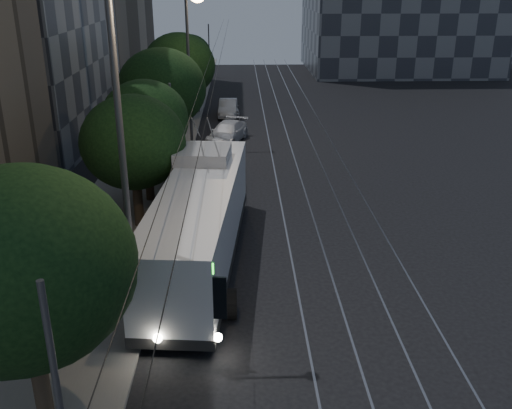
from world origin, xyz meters
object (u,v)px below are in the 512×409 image
object	(u,v)px
car_white_b	(227,133)
trolleybus	(200,220)
car_white_a	(206,161)
streetlamp_far	(194,46)
car_white_d	(229,107)
pickup_silver	(193,183)
car_white_c	(228,108)
streetlamp_near	(136,140)

from	to	relation	value
car_white_b	trolleybus	bearing A→B (deg)	-74.37
car_white_a	streetlamp_far	size ratio (longest dim) A/B	0.34
car_white_d	pickup_silver	bearing A→B (deg)	-99.73
trolleybus	car_white_a	xyz separation A→B (m)	(-0.41, 11.69, -1.17)
car_white_a	car_white_b	distance (m)	6.77
streetlamp_far	car_white_a	bearing A→B (deg)	-81.85
car_white_c	streetlamp_near	world-z (taller)	streetlamp_near
trolleybus	streetlamp_far	size ratio (longest dim) A/B	1.18
trolleybus	streetlamp_near	xyz separation A→B (m)	(-1.32, -5.24, 4.77)
car_white_a	streetlamp_near	distance (m)	17.96
car_white_c	streetlamp_far	xyz separation A→B (m)	(-1.99, -8.63, 6.00)
car_white_d	trolleybus	bearing A→B (deg)	-96.77
trolleybus	streetlamp_near	distance (m)	7.21
streetlamp_near	car_white_b	bearing A→B (deg)	84.98
car_white_a	car_white_d	world-z (taller)	car_white_d
pickup_silver	car_white_a	world-z (taller)	pickup_silver
pickup_silver	car_white_b	xyz separation A→B (m)	(1.60, 11.16, -0.19)
car_white_d	car_white_c	bearing A→B (deg)	-100.74
trolleybus	car_white_d	size ratio (longest dim) A/B	3.43
car_white_b	car_white_c	world-z (taller)	car_white_b
car_white_b	car_white_a	bearing A→B (deg)	-81.89
car_white_a	car_white_d	bearing A→B (deg)	102.71
car_white_b	streetlamp_far	bearing A→B (deg)	-153.83
streetlamp_near	pickup_silver	bearing A→B (deg)	87.82
car_white_b	car_white_c	xyz separation A→B (m)	(-0.08, 8.33, -0.01)
trolleybus	streetlamp_far	xyz separation A→B (m)	(-1.32, 18.06, 4.88)
pickup_silver	car_white_b	distance (m)	11.27
pickup_silver	streetlamp_far	xyz separation A→B (m)	(-0.47, 10.86, 5.80)
car_white_d	streetlamp_near	distance (m)	33.15
car_white_d	streetlamp_far	xyz separation A→B (m)	(-2.05, -9.25, 6.04)
pickup_silver	car_white_b	size ratio (longest dim) A/B	1.33
trolleybus	streetlamp_far	world-z (taller)	streetlamp_far
streetlamp_near	trolleybus	bearing A→B (deg)	75.83
pickup_silver	car_white_d	size ratio (longest dim) A/B	1.67
trolleybus	car_white_b	size ratio (longest dim) A/B	2.74
car_white_b	streetlamp_far	xyz separation A→B (m)	(-2.07, -0.30, 6.00)
car_white_a	car_white_b	size ratio (longest dim) A/B	0.79
car_white_c	streetlamp_far	distance (m)	10.70
trolleybus	car_white_a	bearing A→B (deg)	96.99
car_white_a	pickup_silver	bearing A→B (deg)	-78.75
streetlamp_near	streetlamp_far	bearing A→B (deg)	89.99
trolleybus	pickup_silver	xyz separation A→B (m)	(-0.85, 7.20, -0.92)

